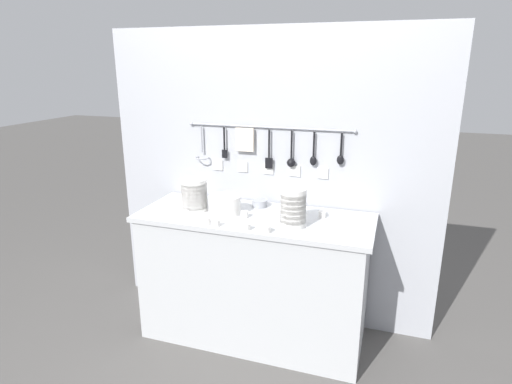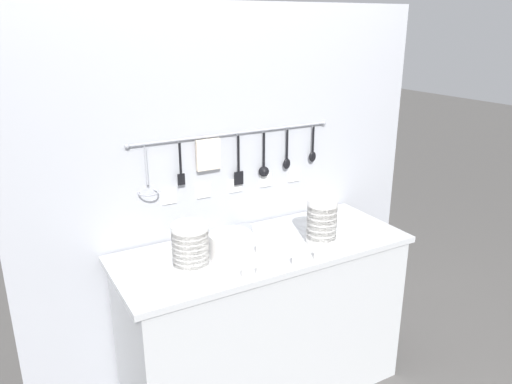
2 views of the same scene
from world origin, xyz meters
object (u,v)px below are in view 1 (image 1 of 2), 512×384
Objects in this scene: cup_edge_far at (193,198)px; cup_front_right at (206,221)px; cup_back_left at (266,229)px; bowl_stack_back_corner at (194,195)px; cup_by_caddy at (216,223)px; steel_mixing_bowl at (260,203)px; cup_front_left at (322,214)px; cup_centre at (245,214)px; plate_stack at (225,205)px; cup_beside_plates at (246,227)px; cup_back_right at (203,200)px; bowl_stack_wide_centre at (293,207)px.

cup_edge_far and cup_front_right have the same top height.
cup_front_right is at bearing 178.11° from cup_back_left.
cup_by_caddy is at bearing -41.71° from bowl_stack_back_corner.
steel_mixing_bowl reaches higher than cup_edge_far.
cup_front_left is at bearing 9.08° from bowl_stack_back_corner.
plate_stack is at bearing 168.16° from cup_centre.
cup_front_right is 1.00× the size of cup_beside_plates.
cup_centre and cup_beside_plates have the same top height.
cup_beside_plates is 1.00× the size of cup_back_right.
bowl_stack_wide_centre reaches higher than cup_back_left.
plate_stack is at bearing 81.75° from cup_front_right.
steel_mixing_bowl reaches higher than cup_by_caddy.
bowl_stack_wide_centre is 0.45m from cup_by_caddy.
cup_back_left is at bearing -126.55° from cup_front_left.
cup_centre is 1.00× the size of cup_by_caddy.
steel_mixing_bowl is (0.37, 0.21, -0.08)m from bowl_stack_back_corner.
bowl_stack_wide_centre is at bearing -18.32° from cup_back_right.
cup_centre is at bearing 61.11° from cup_by_caddy.
cup_front_right is at bearing -165.30° from bowl_stack_wide_centre.
cup_front_right is 0.25m from cup_beside_plates.
cup_beside_plates is (0.25, -0.01, 0.00)m from cup_front_right.
cup_beside_plates is at bearing 180.00° from cup_back_left.
cup_centre is at bearing 112.35° from cup_beside_plates.
steel_mixing_bowl is at bearing 64.11° from cup_front_right.
steel_mixing_bowl is at bearing 169.48° from cup_front_left.
bowl_stack_wide_centre is 0.33m from cup_centre.
bowl_stack_wide_centre is at bearing -124.25° from cup_front_left.
bowl_stack_back_corner is at bearing -170.92° from cup_front_left.
cup_beside_plates is 0.57m from cup_back_right.
cup_by_caddy is (0.07, -0.01, 0.00)m from cup_front_right.
bowl_stack_wide_centre is 4.83× the size of cup_edge_far.
cup_beside_plates is at bearing -137.57° from cup_front_left.
cup_back_right is (0.09, -0.03, 0.00)m from cup_edge_far.
cup_by_caddy is at bearing -161.59° from bowl_stack_wide_centre.
steel_mixing_bowl reaches higher than cup_front_left.
cup_edge_far is at bearing 158.74° from cup_back_right.
bowl_stack_back_corner is 0.59m from cup_back_left.
cup_front_left is (0.43, -0.08, -0.00)m from steel_mixing_bowl.
cup_edge_far is 0.50m from cup_centre.
cup_beside_plates and cup_front_left have the same top height.
steel_mixing_bowl is 0.23m from cup_centre.
cup_by_caddy is at bearing -49.22° from cup_edge_far.
bowl_stack_back_corner reaches higher than cup_front_right.
bowl_stack_back_corner is at bearing -150.87° from steel_mixing_bowl.
plate_stack is 0.23m from cup_by_caddy.
plate_stack is at bearing 134.87° from cup_beside_plates.
cup_by_caddy is at bearing 180.00° from cup_back_left.
cup_back_right is at bearing 124.98° from cup_by_caddy.
plate_stack is (-0.46, 0.08, -0.06)m from bowl_stack_wide_centre.
bowl_stack_back_corner reaches higher than plate_stack.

